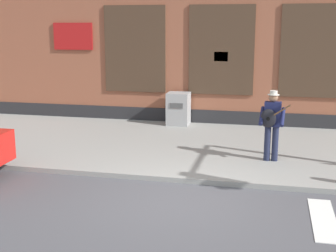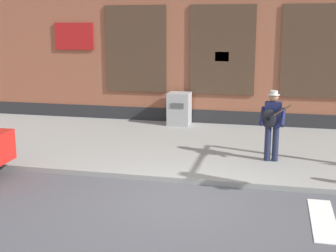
% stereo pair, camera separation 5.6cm
% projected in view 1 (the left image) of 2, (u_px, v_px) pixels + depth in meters
% --- Properties ---
extents(ground_plane, '(160.00, 160.00, 0.00)m').
position_uv_depth(ground_plane, '(179.00, 200.00, 8.97)').
color(ground_plane, '#4C4C51').
extents(sidewalk, '(28.00, 5.77, 0.11)m').
position_uv_depth(sidewalk, '(207.00, 147.00, 12.64)').
color(sidewalk, gray).
rests_on(sidewalk, ground).
extents(busker, '(0.71, 0.55, 1.69)m').
position_uv_depth(busker, '(272.00, 121.00, 10.99)').
color(busker, '#1E233D').
rests_on(busker, sidewalk).
extents(utility_box, '(0.70, 0.69, 1.04)m').
position_uv_depth(utility_box, '(178.00, 109.00, 15.11)').
color(utility_box, '#9E9E9E').
rests_on(utility_box, sidewalk).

